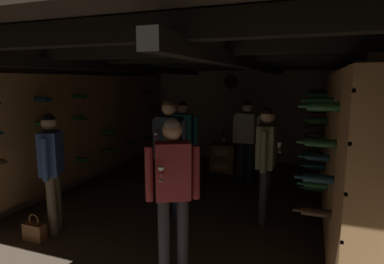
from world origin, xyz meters
The scene contains 11 objects.
ground_plane centered at (0.00, 0.00, 0.00)m, with size 8.40×8.40×0.00m, color brown.
room_shell centered at (0.00, 0.27, 1.43)m, with size 4.72×6.52×2.41m.
wine_crate_stack centered at (0.04, 1.99, 0.30)m, with size 0.52×0.35×0.60m.
display_bottle centered at (0.04, 2.02, 0.74)m, with size 0.08×0.08×0.35m.
person_host_center centered at (-0.09, -0.51, 1.03)m, with size 0.54×0.33×1.69m.
person_guest_far_left centered at (-0.39, 0.72, 0.95)m, with size 0.53×0.38×1.59m.
person_guest_far_right centered at (0.65, 1.37, 0.95)m, with size 0.54×0.33×1.58m.
person_guest_near_right centered at (0.53, -1.80, 0.96)m, with size 0.49×0.43×1.60m.
person_guest_mid_right centered at (1.24, -0.31, 0.96)m, with size 0.33×0.54×1.60m.
person_guest_near_left centered at (-1.28, -1.50, 0.92)m, with size 0.42×0.49×1.55m.
handbag centered at (-1.33, -1.80, 0.12)m, with size 0.28×0.12×0.35m.
Camera 1 is at (1.78, -4.58, 1.95)m, focal length 30.05 mm.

